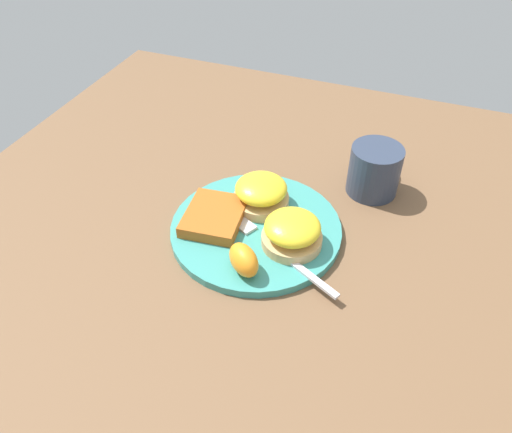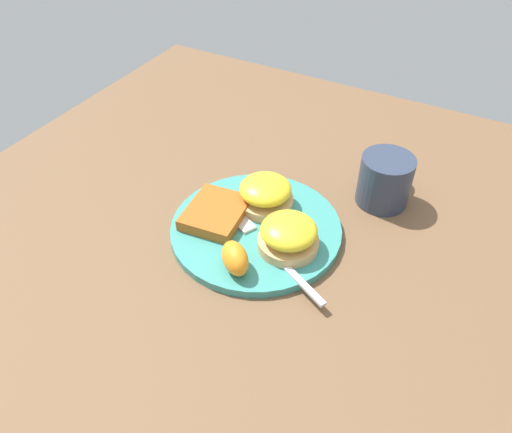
{
  "view_description": "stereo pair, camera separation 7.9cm",
  "coord_description": "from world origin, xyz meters",
  "px_view_note": "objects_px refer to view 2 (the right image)",
  "views": [
    {
      "loc": [
        -0.55,
        -0.21,
        0.56
      ],
      "look_at": [
        0.0,
        0.0,
        0.03
      ],
      "focal_mm": 35.0,
      "sensor_mm": 36.0,
      "label": 1
    },
    {
      "loc": [
        -0.52,
        -0.28,
        0.56
      ],
      "look_at": [
        0.0,
        0.0,
        0.03
      ],
      "focal_mm": 35.0,
      "sensor_mm": 36.0,
      "label": 2
    }
  ],
  "objects_px": {
    "hashbrown_patty": "(216,213)",
    "cup": "(385,180)",
    "fork": "(269,250)",
    "sandwich_benedict_right": "(265,194)",
    "orange_wedge": "(235,258)",
    "sandwich_benedict_left": "(289,235)"
  },
  "relations": [
    {
      "from": "hashbrown_patty",
      "to": "cup",
      "type": "relative_size",
      "value": 0.89
    },
    {
      "from": "sandwich_benedict_right",
      "to": "sandwich_benedict_left",
      "type": "bearing_deg",
      "value": -132.5
    },
    {
      "from": "hashbrown_patty",
      "to": "cup",
      "type": "xyz_separation_m",
      "value": [
        0.19,
        -0.22,
        0.02
      ]
    },
    {
      "from": "sandwich_benedict_left",
      "to": "orange_wedge",
      "type": "height_order",
      "value": "sandwich_benedict_left"
    },
    {
      "from": "orange_wedge",
      "to": "fork",
      "type": "height_order",
      "value": "orange_wedge"
    },
    {
      "from": "hashbrown_patty",
      "to": "cup",
      "type": "bearing_deg",
      "value": -49.2
    },
    {
      "from": "sandwich_benedict_right",
      "to": "cup",
      "type": "height_order",
      "value": "cup"
    },
    {
      "from": "hashbrown_patty",
      "to": "cup",
      "type": "height_order",
      "value": "cup"
    },
    {
      "from": "sandwich_benedict_right",
      "to": "cup",
      "type": "xyz_separation_m",
      "value": [
        0.12,
        -0.16,
        0.01
      ]
    },
    {
      "from": "sandwich_benedict_right",
      "to": "orange_wedge",
      "type": "distance_m",
      "value": 0.15
    },
    {
      "from": "cup",
      "to": "sandwich_benedict_left",
      "type": "bearing_deg",
      "value": 155.87
    },
    {
      "from": "hashbrown_patty",
      "to": "fork",
      "type": "bearing_deg",
      "value": -103.29
    },
    {
      "from": "orange_wedge",
      "to": "sandwich_benedict_right",
      "type": "bearing_deg",
      "value": 11.01
    },
    {
      "from": "orange_wedge",
      "to": "fork",
      "type": "distance_m",
      "value": 0.06
    },
    {
      "from": "hashbrown_patty",
      "to": "orange_wedge",
      "type": "distance_m",
      "value": 0.12
    },
    {
      "from": "sandwich_benedict_left",
      "to": "sandwich_benedict_right",
      "type": "bearing_deg",
      "value": 47.5
    },
    {
      "from": "sandwich_benedict_left",
      "to": "orange_wedge",
      "type": "bearing_deg",
      "value": 148.32
    },
    {
      "from": "fork",
      "to": "hashbrown_patty",
      "type": "bearing_deg",
      "value": 76.71
    },
    {
      "from": "orange_wedge",
      "to": "fork",
      "type": "xyz_separation_m",
      "value": [
        0.06,
        -0.03,
        -0.02
      ]
    },
    {
      "from": "sandwich_benedict_left",
      "to": "cup",
      "type": "xyz_separation_m",
      "value": [
        0.19,
        -0.09,
        0.01
      ]
    },
    {
      "from": "cup",
      "to": "fork",
      "type": "bearing_deg",
      "value": 153.29
    },
    {
      "from": "sandwich_benedict_left",
      "to": "fork",
      "type": "bearing_deg",
      "value": 134.98
    }
  ]
}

